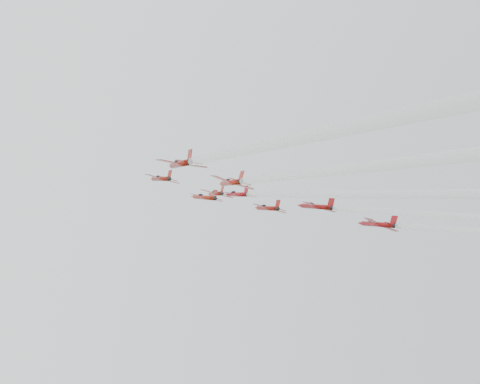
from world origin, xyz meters
TOP-DOWN VIEW (x-y plane):
  - jet_lead at (2.74, 25.83)m, footprint 10.52×13.95m
  - jet_row2_left at (-16.65, 11.80)m, footprint 9.21×12.21m
  - jet_row2_center at (-1.99, 10.67)m, footprint 8.89×11.80m
  - jet_row2_right at (13.67, 10.33)m, footprint 10.13×13.44m
  - jet_center at (-1.51, -38.25)m, footprint 8.94×88.51m
  - jet_rear_farleft at (-24.84, -60.56)m, footprint 9.89×97.89m
  - jet_rear_left at (-11.63, -55.34)m, footprint 9.61×95.16m

SIDE VIEW (x-z plane):
  - jet_rear_farleft at x=-24.84m, z-range 116.28..161.96m
  - jet_rear_left at x=-11.63m, z-range 119.30..163.71m
  - jet_center at x=-1.51m, z-range 128.66..169.97m
  - jet_row2_right at x=13.67m, z-range 168.11..175.09m
  - jet_row2_center at x=-1.99m, z-range 168.68..174.81m
  - jet_row2_left at x=-16.65m, z-range 169.09..175.44m
  - jet_lead at x=2.74m, z-range 175.07..182.32m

